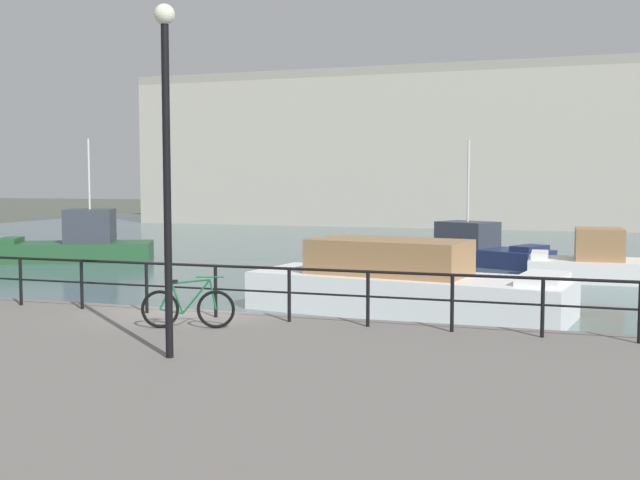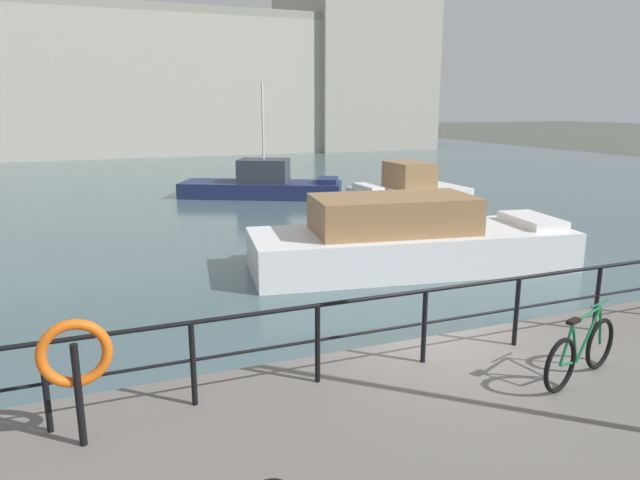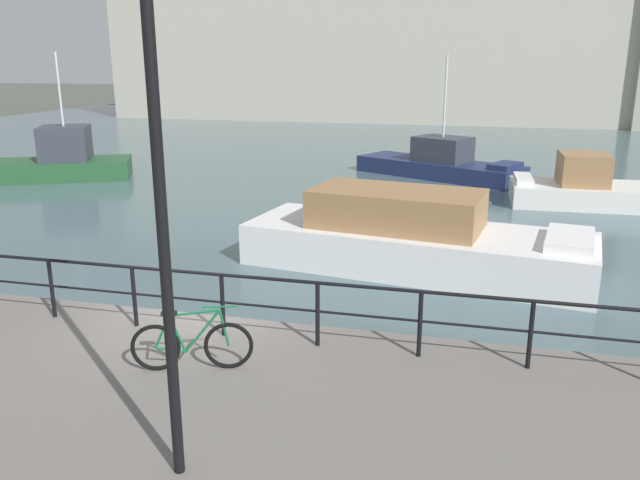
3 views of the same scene
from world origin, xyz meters
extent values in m
plane|color=#4C5147|center=(0.00, 0.00, 0.00)|extent=(240.00, 240.00, 0.00)
cube|color=#476066|center=(0.00, 30.20, 0.01)|extent=(80.00, 60.00, 0.01)
cube|color=#B2AD9E|center=(0.00, 52.06, 6.02)|extent=(57.31, 14.76, 12.03)
cube|color=#23512D|center=(-14.24, 15.46, 0.44)|extent=(7.37, 5.40, 0.87)
cube|color=#333842|center=(-13.63, 15.76, 1.65)|extent=(2.89, 2.99, 1.54)
cylinder|color=silver|center=(-13.63, 15.76, 4.04)|extent=(0.10, 0.10, 3.25)
cube|color=white|center=(8.69, 15.58, 0.40)|extent=(5.20, 2.90, 0.79)
cube|color=#997047|center=(8.65, 15.58, 1.38)|extent=(1.75, 2.13, 1.17)
cube|color=white|center=(6.53, 15.52, 0.92)|extent=(0.67, 1.95, 0.24)
cube|color=white|center=(3.34, 6.40, 0.55)|extent=(9.26, 4.33, 1.09)
cube|color=#997047|center=(2.79, 6.48, 1.59)|extent=(4.67, 2.92, 0.98)
cube|color=white|center=(7.03, 5.82, 1.22)|extent=(1.38, 2.23, 0.24)
cube|color=navy|center=(3.03, 20.35, 0.38)|extent=(8.12, 5.76, 0.75)
cube|color=#333842|center=(3.17, 20.28, 1.32)|extent=(2.96, 2.71, 1.13)
cube|color=navy|center=(5.97, 18.84, 0.88)|extent=(1.62, 1.95, 0.24)
cylinder|color=silver|center=(3.17, 20.28, 3.72)|extent=(0.10, 0.10, 3.67)
cylinder|color=black|center=(-2.29, -0.75, 1.50)|extent=(0.07, 0.07, 1.05)
cylinder|color=black|center=(-0.70, -0.75, 1.50)|extent=(0.07, 0.07, 1.05)
cylinder|color=black|center=(0.89, -0.75, 1.50)|extent=(0.07, 0.07, 1.05)
cylinder|color=black|center=(2.49, -0.75, 1.50)|extent=(0.07, 0.07, 1.05)
cylinder|color=black|center=(4.08, -0.75, 1.50)|extent=(0.07, 0.07, 1.05)
cylinder|color=black|center=(5.68, -0.75, 1.50)|extent=(0.07, 0.07, 1.05)
cylinder|color=black|center=(0.89, -0.75, 2.02)|extent=(25.51, 0.06, 0.06)
cylinder|color=black|center=(0.89, -0.75, 1.55)|extent=(25.51, 0.04, 0.04)
torus|color=black|center=(1.42, -1.82, 1.33)|extent=(0.70, 0.28, 0.72)
torus|color=black|center=(0.42, -2.13, 1.33)|extent=(0.70, 0.28, 0.72)
cylinder|color=#146638|center=(1.07, -1.93, 1.57)|extent=(0.53, 0.20, 0.66)
cylinder|color=#146638|center=(0.73, -2.04, 1.54)|extent=(0.23, 0.11, 0.58)
cylinder|color=#146638|center=(0.98, -1.96, 1.86)|extent=(0.70, 0.25, 0.11)
cylinder|color=#146638|center=(0.62, -2.07, 1.29)|extent=(0.42, 0.17, 0.12)
cylinder|color=#146638|center=(0.53, -2.10, 1.58)|extent=(0.26, 0.11, 0.51)
cylinder|color=#146638|center=(1.37, -1.83, 1.61)|extent=(0.14, 0.08, 0.57)
cube|color=black|center=(0.63, -2.07, 1.86)|extent=(0.24, 0.15, 0.05)
cylinder|color=#146638|center=(1.32, -1.85, 1.94)|extent=(0.50, 0.18, 0.02)
cylinder|color=black|center=(1.79, -4.22, 3.54)|extent=(0.12, 0.12, 5.14)
camera|label=1|loc=(7.78, -14.76, 3.74)|focal=43.25mm
camera|label=2|loc=(-4.84, -7.19, 4.51)|focal=32.38mm
camera|label=3|loc=(4.75, -9.69, 5.35)|focal=35.58mm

